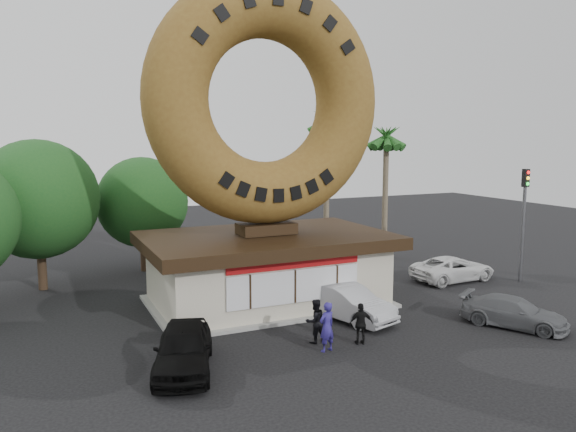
# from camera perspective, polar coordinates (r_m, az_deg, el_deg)

# --- Properties ---
(ground) EXTENTS (90.00, 90.00, 0.00)m
(ground) POSITION_cam_1_polar(r_m,az_deg,el_deg) (21.57, 4.12, -12.96)
(ground) COLOR black
(ground) RESTS_ON ground
(donut_shop) EXTENTS (11.20, 7.20, 3.80)m
(donut_shop) POSITION_cam_1_polar(r_m,az_deg,el_deg) (26.24, -2.17, -5.12)
(donut_shop) COLOR beige
(donut_shop) RESTS_ON ground
(giant_donut) EXTENTS (11.05, 2.82, 11.05)m
(giant_donut) POSITION_cam_1_polar(r_m,az_deg,el_deg) (25.63, -2.28, 11.59)
(giant_donut) COLOR brown
(giant_donut) RESTS_ON donut_shop
(tree_west) EXTENTS (6.00, 6.00, 7.65)m
(tree_west) POSITION_cam_1_polar(r_m,az_deg,el_deg) (30.79, -24.07, 1.56)
(tree_west) COLOR #473321
(tree_west) RESTS_ON ground
(tree_mid) EXTENTS (5.20, 5.20, 6.63)m
(tree_mid) POSITION_cam_1_polar(r_m,az_deg,el_deg) (33.34, -14.58, 1.35)
(tree_mid) COLOR #473321
(tree_mid) RESTS_ON ground
(palm_near) EXTENTS (2.60, 2.60, 9.75)m
(palm_near) POSITION_cam_1_polar(r_m,az_deg,el_deg) (36.05, 3.99, 9.05)
(palm_near) COLOR #726651
(palm_near) RESTS_ON ground
(palm_far) EXTENTS (2.60, 2.60, 8.75)m
(palm_far) POSITION_cam_1_polar(r_m,az_deg,el_deg) (36.60, 9.97, 7.48)
(palm_far) COLOR #726651
(palm_far) RESTS_ON ground
(street_lamp) EXTENTS (2.11, 0.20, 8.00)m
(street_lamp) POSITION_cam_1_polar(r_m,az_deg,el_deg) (34.70, -11.41, 2.47)
(street_lamp) COLOR #59595E
(street_lamp) RESTS_ON ground
(traffic_signal) EXTENTS (0.30, 0.38, 6.07)m
(traffic_signal) POSITION_cam_1_polar(r_m,az_deg,el_deg) (32.36, 22.84, 0.52)
(traffic_signal) COLOR #59595E
(traffic_signal) RESTS_ON ground
(person_left) EXTENTS (0.76, 0.60, 1.84)m
(person_left) POSITION_cam_1_polar(r_m,az_deg,el_deg) (20.71, 3.96, -11.16)
(person_left) COLOR navy
(person_left) RESTS_ON ground
(person_center) EXTENTS (0.88, 0.72, 1.68)m
(person_center) POSITION_cam_1_polar(r_m,az_deg,el_deg) (21.55, 2.77, -10.60)
(person_center) COLOR black
(person_center) RESTS_ON ground
(person_right) EXTENTS (0.99, 0.59, 1.58)m
(person_right) POSITION_cam_1_polar(r_m,az_deg,el_deg) (21.56, 7.42, -10.80)
(person_right) COLOR black
(person_right) RESTS_ON ground
(car_black) EXTENTS (3.15, 4.87, 1.54)m
(car_black) POSITION_cam_1_polar(r_m,az_deg,el_deg) (19.41, -10.57, -13.08)
(car_black) COLOR black
(car_black) RESTS_ON ground
(car_silver) EXTENTS (2.81, 4.74, 1.47)m
(car_silver) POSITION_cam_1_polar(r_m,az_deg,el_deg) (24.31, 6.04, -8.73)
(car_silver) COLOR #ABABB0
(car_silver) RESTS_ON ground
(car_grey) EXTENTS (3.59, 4.48, 1.22)m
(car_grey) POSITION_cam_1_polar(r_m,az_deg,el_deg) (25.08, 21.97, -9.05)
(car_grey) COLOR slate
(car_grey) RESTS_ON ground
(car_white) EXTENTS (4.83, 2.37, 1.32)m
(car_white) POSITION_cam_1_polar(r_m,az_deg,el_deg) (31.86, 16.41, -5.15)
(car_white) COLOR silver
(car_white) RESTS_ON ground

